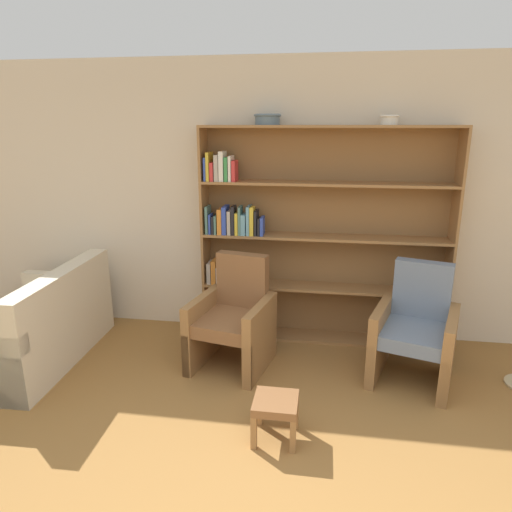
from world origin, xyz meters
TOP-DOWN VIEW (x-y plane):
  - wall_back at (0.00, 2.89)m, footprint 12.00×0.06m
  - bookshelf at (0.06, 2.72)m, footprint 2.39×0.30m
  - bowl_copper at (-0.30, 2.70)m, footprint 0.25×0.25m
  - bowl_terracotta at (0.80, 2.70)m, footprint 0.17×0.17m
  - couch at (-2.36, 1.85)m, footprint 0.98×1.60m
  - armchair_leather at (-0.51, 2.07)m, footprint 0.77×0.80m
  - armchair_cushioned at (1.07, 2.06)m, footprint 0.82×0.84m
  - footstool at (-0.01, 1.07)m, footprint 0.30×0.30m

SIDE VIEW (x-z plane):
  - footstool at x=-0.01m, z-range 0.09..0.40m
  - couch at x=-2.36m, z-range -0.13..0.74m
  - armchair_leather at x=-0.51m, z-range -0.07..0.92m
  - armchair_cushioned at x=1.07m, z-range -0.07..0.92m
  - bookshelf at x=0.06m, z-range -0.01..2.10m
  - wall_back at x=0.00m, z-range 0.00..2.75m
  - bowl_terracotta at x=0.80m, z-range 2.12..2.21m
  - bowl_copper at x=-0.30m, z-range 2.12..2.22m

